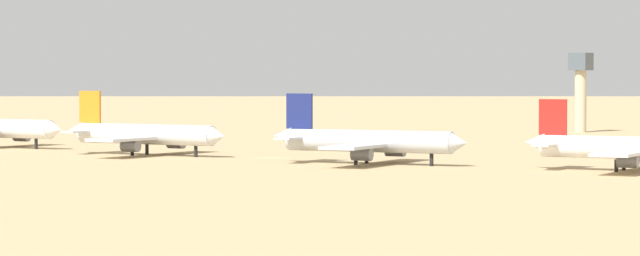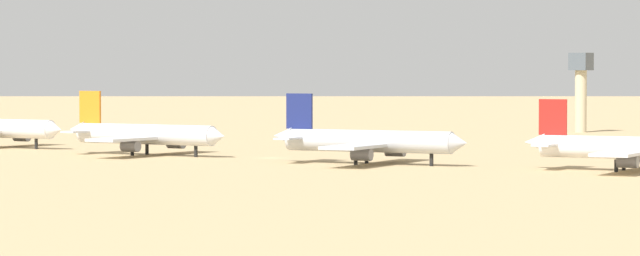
# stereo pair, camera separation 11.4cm
# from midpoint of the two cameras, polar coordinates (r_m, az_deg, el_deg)

# --- Properties ---
(ground) EXTENTS (4000.00, 4000.00, 0.00)m
(ground) POSITION_cam_midpoint_polar(r_m,az_deg,el_deg) (311.94, -1.80, -1.08)
(ground) COLOR tan
(ridge_far_west) EXTENTS (388.54, 318.16, 117.66)m
(ridge_far_west) POSITION_cam_midpoint_polar(r_m,az_deg,el_deg) (1634.08, 7.08, 3.57)
(ridge_far_west) COLOR gray
(ridge_far_west) RESTS_ON ground
(parked_jet_orange_2) EXTENTS (38.93, 32.79, 12.85)m
(parked_jet_orange_2) POSITION_cam_midpoint_polar(r_m,az_deg,el_deg) (323.13, -6.29, -0.23)
(parked_jet_orange_2) COLOR silver
(parked_jet_orange_2) RESTS_ON ground
(parked_jet_navy_3) EXTENTS (38.76, 32.99, 12.82)m
(parked_jet_navy_3) POSITION_cam_midpoint_polar(r_m,az_deg,el_deg) (291.44, 1.67, -0.48)
(parked_jet_navy_3) COLOR silver
(parked_jet_navy_3) RESTS_ON ground
(parked_jet_red_4) EXTENTS (36.77, 31.24, 12.15)m
(parked_jet_red_4) POSITION_cam_midpoint_polar(r_m,az_deg,el_deg) (276.41, 10.84, -0.70)
(parked_jet_red_4) COLOR white
(parked_jet_red_4) RESTS_ON ground
(control_tower) EXTENTS (5.20, 5.20, 21.73)m
(control_tower) POSITION_cam_midpoint_polar(r_m,az_deg,el_deg) (442.58, 9.26, 1.54)
(control_tower) COLOR #C6B793
(control_tower) RESTS_ON ground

